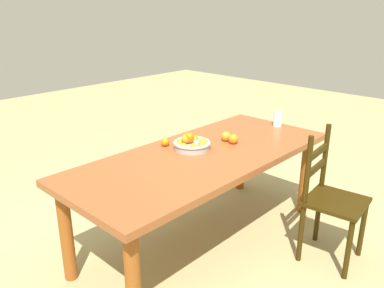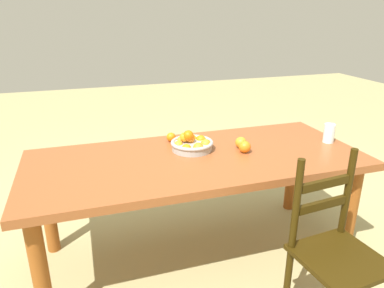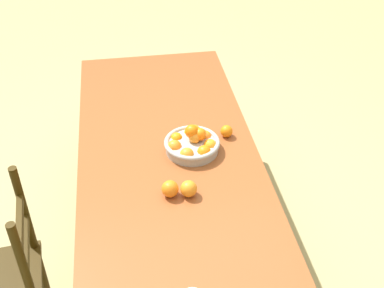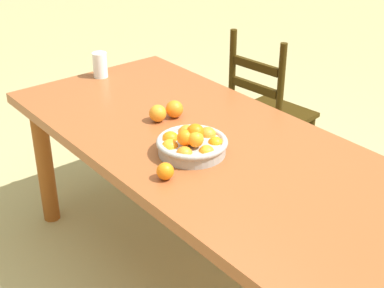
{
  "view_description": "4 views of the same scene",
  "coord_description": "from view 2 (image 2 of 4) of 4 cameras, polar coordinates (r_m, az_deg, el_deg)",
  "views": [
    {
      "loc": [
        1.96,
        1.73,
        1.73
      ],
      "look_at": [
        -0.01,
        -0.12,
        0.76
      ],
      "focal_mm": 36.5,
      "sensor_mm": 36.0,
      "label": 1
    },
    {
      "loc": [
        0.66,
        1.96,
        1.58
      ],
      "look_at": [
        -0.01,
        -0.12,
        0.76
      ],
      "focal_mm": 33.59,
      "sensor_mm": 36.0,
      "label": 2
    },
    {
      "loc": [
        -1.93,
        0.19,
        2.25
      ],
      "look_at": [
        -0.01,
        -0.12,
        0.76
      ],
      "focal_mm": 46.56,
      "sensor_mm": 36.0,
      "label": 3
    },
    {
      "loc": [
        1.48,
        -1.31,
        1.76
      ],
      "look_at": [
        -0.01,
        -0.12,
        0.76
      ],
      "focal_mm": 52.27,
      "sensor_mm": 36.0,
      "label": 4
    }
  ],
  "objects": [
    {
      "name": "orange_loose_1",
      "position": [
        2.38,
        7.77,
        0.24
      ],
      "size": [
        0.08,
        0.08,
        0.08
      ],
      "primitive_type": "sphere",
      "color": "orange",
      "rests_on": "dining_table"
    },
    {
      "name": "drinking_glass",
      "position": [
        2.63,
        20.94,
        1.61
      ],
      "size": [
        0.07,
        0.07,
        0.13
      ],
      "primitive_type": "cylinder",
      "color": "silver",
      "rests_on": "dining_table"
    },
    {
      "name": "orange_loose_0",
      "position": [
        2.48,
        -3.34,
        1.1
      ],
      "size": [
        0.06,
        0.06,
        0.06
      ],
      "primitive_type": "sphere",
      "color": "orange",
      "rests_on": "dining_table"
    },
    {
      "name": "dining_table",
      "position": [
        2.27,
        0.76,
        -4.07
      ],
      "size": [
        2.08,
        0.89,
        0.72
      ],
      "color": "brown",
      "rests_on": "ground"
    },
    {
      "name": "fruit_bowl",
      "position": [
        2.33,
        -0.02,
        0.06
      ],
      "size": [
        0.28,
        0.28,
        0.13
      ],
      "color": "#A1A19D",
      "rests_on": "dining_table"
    },
    {
      "name": "orange_loose_2",
      "position": [
        2.31,
        8.37,
        -0.44
      ],
      "size": [
        0.08,
        0.08,
        0.08
      ],
      "primitive_type": "sphere",
      "color": "orange",
      "rests_on": "dining_table"
    },
    {
      "name": "chair_near_window",
      "position": [
        1.98,
        21.63,
        -16.13
      ],
      "size": [
        0.42,
        0.42,
        0.94
      ],
      "rotation": [
        0.0,
        0.0,
        3.24
      ],
      "color": "black",
      "rests_on": "ground"
    },
    {
      "name": "ground_plane",
      "position": [
        2.6,
        0.7,
        -16.86
      ],
      "size": [
        12.0,
        12.0,
        0.0
      ],
      "primitive_type": "plane",
      "color": "tan"
    }
  ]
}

